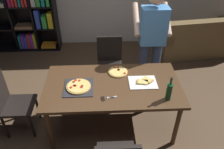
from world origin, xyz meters
TOP-DOWN VIEW (x-y plane):
  - ground_plane at (0.00, 0.00)m, footprint 12.00×12.00m
  - dining_table at (0.00, 0.00)m, footprint 1.76×0.93m
  - chair_far_side at (0.00, 0.95)m, footprint 0.42×0.42m
  - chair_left_end at (-1.37, 0.00)m, footprint 0.42×0.42m
  - couch at (1.91, 1.99)m, footprint 1.79×1.05m
  - bookshelf at (-1.73, 2.38)m, footprint 1.40×0.35m
  - person_serving_pizza at (0.62, 0.73)m, footprint 0.55×0.54m
  - pepperoni_pizza_on_tray at (-0.43, -0.04)m, footprint 0.37×0.37m
  - pizza_slices_on_towel at (0.41, 0.02)m, footprint 0.36×0.28m
  - wine_bottle at (0.65, -0.30)m, footprint 0.07×0.07m
  - kitchen_scissors at (-0.09, -0.26)m, footprint 0.20×0.09m
  - second_pizza_plain at (0.09, 0.26)m, footprint 0.27×0.27m

SIDE VIEW (x-z plane):
  - ground_plane at x=0.00m, z-range 0.00..0.00m
  - couch at x=1.91m, z-range -0.12..0.73m
  - chair_far_side at x=0.00m, z-range 0.06..0.96m
  - chair_left_end at x=-1.37m, z-range 0.06..0.96m
  - dining_table at x=0.00m, z-range 0.30..1.05m
  - kitchen_scissors at x=-0.09m, z-range 0.75..0.76m
  - pizza_slices_on_towel at x=0.41m, z-range 0.74..0.78m
  - second_pizza_plain at x=0.09m, z-range 0.75..0.78m
  - pepperoni_pizza_on_tray at x=-0.43m, z-range 0.75..0.78m
  - wine_bottle at x=0.65m, z-range 0.71..1.03m
  - person_serving_pizza at x=0.62m, z-range 0.12..1.87m
  - bookshelf at x=-1.73m, z-range 0.03..1.98m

